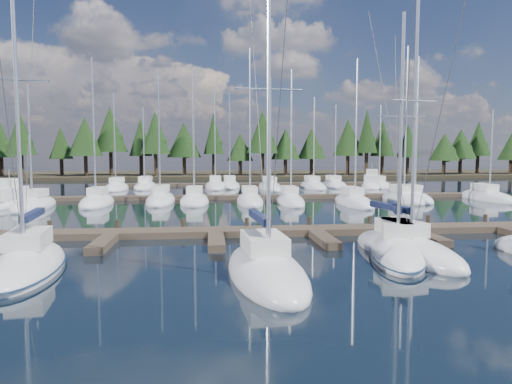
{
  "coord_description": "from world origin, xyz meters",
  "views": [
    {
      "loc": [
        -6.34,
        -9.46,
        5.0
      ],
      "look_at": [
        -3.11,
        22.0,
        2.28
      ],
      "focal_mm": 32.0,
      "sensor_mm": 36.0,
      "label": 1
    }
  ],
  "objects": [
    {
      "name": "back_docks",
      "position": [
        0.0,
        49.58,
        0.2
      ],
      "size": [
        50.0,
        21.8,
        0.4
      ],
      "color": "#493B2D",
      "rests_on": "ground"
    },
    {
      "name": "front_sailboat_3",
      "position": [
        3.1,
        11.48,
        0.29
      ],
      "size": [
        4.06,
        8.44,
        13.46
      ],
      "color": "silver",
      "rests_on": "ground"
    },
    {
      "name": "tree_line",
      "position": [
        -3.54,
        80.31,
        7.4
      ],
      "size": [
        185.91,
        11.7,
        13.47
      ],
      "color": "black",
      "rests_on": "far_shore"
    },
    {
      "name": "motor_yacht_left",
      "position": [
        -25.34,
        34.99,
        0.47
      ],
      "size": [
        3.94,
        8.79,
        4.24
      ],
      "color": "silver",
      "rests_on": "ground"
    },
    {
      "name": "motor_yacht_right",
      "position": [
        16.92,
        53.92,
        0.48
      ],
      "size": [
        5.68,
        9.16,
        4.34
      ],
      "color": "silver",
      "rests_on": "ground"
    },
    {
      "name": "ground",
      "position": [
        0.0,
        30.0,
        0.0
      ],
      "size": [
        260.0,
        260.0,
        0.0
      ],
      "primitive_type": "plane",
      "color": "black",
      "rests_on": "ground"
    },
    {
      "name": "main_dock",
      "position": [
        0.0,
        17.36,
        0.2
      ],
      "size": [
        44.0,
        6.13,
        0.9
      ],
      "color": "#493B2D",
      "rests_on": "ground"
    },
    {
      "name": "far_shore",
      "position": [
        0.0,
        90.0,
        0.3
      ],
      "size": [
        220.0,
        30.0,
        0.6
      ],
      "primitive_type": "cube",
      "color": "#2F281A",
      "rests_on": "ground"
    },
    {
      "name": "back_sailboat_rows",
      "position": [
        -0.14,
        44.95,
        0.27
      ],
      "size": [
        47.67,
        33.0,
        16.4
      ],
      "color": "silver",
      "rests_on": "ground"
    },
    {
      "name": "front_sailboat_4",
      "position": [
        2.63,
        11.38,
        0.28
      ],
      "size": [
        4.94,
        8.62,
        12.16
      ],
      "color": "silver",
      "rests_on": "ground"
    },
    {
      "name": "front_sailboat_1",
      "position": [
        -14.03,
        10.3,
        0.29
      ],
      "size": [
        3.85,
        8.31,
        14.34
      ],
      "color": "silver",
      "rests_on": "ground"
    },
    {
      "name": "front_sailboat_2",
      "position": [
        -4.11,
        8.37,
        0.29
      ],
      "size": [
        3.53,
        8.57,
        13.46
      ],
      "color": "silver",
      "rests_on": "ground"
    }
  ]
}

